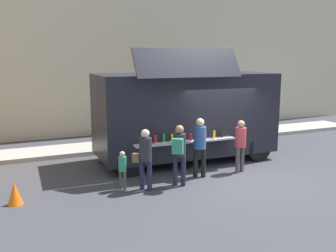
% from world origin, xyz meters
% --- Properties ---
extents(ground_plane, '(60.00, 60.00, 0.00)m').
position_xyz_m(ground_plane, '(0.00, 0.00, 0.00)').
color(ground_plane, '#38383D').
extents(curb_strip, '(28.00, 1.60, 0.15)m').
position_xyz_m(curb_strip, '(-4.64, 5.04, 0.07)').
color(curb_strip, '#9E998E').
rests_on(curb_strip, ground).
extents(building_behind, '(32.00, 2.40, 7.95)m').
position_xyz_m(building_behind, '(-3.64, 8.94, 3.97)').
color(building_behind, '#C4B494').
rests_on(building_behind, ground).
extents(food_truck_main, '(5.97, 3.16, 3.73)m').
position_xyz_m(food_truck_main, '(-0.63, 2.42, 1.61)').
color(food_truck_main, black).
rests_on(food_truck_main, ground).
extents(traffic_cone_orange, '(0.36, 0.36, 0.55)m').
position_xyz_m(traffic_cone_orange, '(-6.12, 0.49, 0.28)').
color(traffic_cone_orange, orange).
rests_on(traffic_cone_orange, ground).
extents(trash_bin, '(0.60, 0.60, 0.87)m').
position_xyz_m(trash_bin, '(2.87, 4.74, 0.43)').
color(trash_bin, '#2B643A').
rests_on(trash_bin, ground).
extents(customer_front_ordering, '(0.36, 0.36, 1.75)m').
position_xyz_m(customer_front_ordering, '(-1.09, 0.55, 1.05)').
color(customer_front_ordering, black).
rests_on(customer_front_ordering, ground).
extents(customer_mid_with_backpack, '(0.49, 0.54, 1.69)m').
position_xyz_m(customer_mid_with_backpack, '(-1.98, 0.08, 1.03)').
color(customer_mid_with_backpack, '#1E2238').
rests_on(customer_mid_with_backpack, ground).
extents(customer_rear_waiting, '(0.48, 0.47, 1.64)m').
position_xyz_m(customer_rear_waiting, '(-2.93, 0.16, 0.97)').
color(customer_rear_waiting, '#1F2139').
rests_on(customer_rear_waiting, ground).
extents(customer_extra_browsing, '(0.33, 0.33, 1.61)m').
position_xyz_m(customer_extra_browsing, '(0.26, 0.46, 0.96)').
color(customer_extra_browsing, '#4D4543').
rests_on(customer_extra_browsing, ground).
extents(child_near_queue, '(0.21, 0.21, 1.05)m').
position_xyz_m(child_near_queue, '(-3.47, 0.42, 0.63)').
color(child_near_queue, '#4B4745').
rests_on(child_near_queue, ground).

